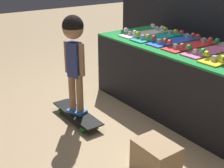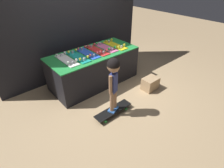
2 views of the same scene
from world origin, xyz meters
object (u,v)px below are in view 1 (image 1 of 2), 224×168
object	(u,v)px
skateboard_red_on_rack	(190,45)
skateboard_pink_on_rack	(210,50)
skateboard_on_floor	(77,114)
skateboard_teal_on_rack	(157,37)
skateboard_white_on_rack	(144,33)
storage_box	(156,158)
skateboard_blue_on_rack	(174,41)
child	(74,47)

from	to	relation	value
skateboard_red_on_rack	skateboard_pink_on_rack	size ratio (longest dim) A/B	1.00
skateboard_pink_on_rack	skateboard_on_floor	xyz separation A→B (m)	(-0.77, -1.15, -0.70)
skateboard_teal_on_rack	skateboard_on_floor	world-z (taller)	skateboard_teal_on_rack
skateboard_white_on_rack	skateboard_teal_on_rack	world-z (taller)	same
storage_box	skateboard_white_on_rack	bearing A→B (deg)	142.57
skateboard_white_on_rack	storage_box	world-z (taller)	skateboard_white_on_rack
skateboard_blue_on_rack	skateboard_red_on_rack	xyz separation A→B (m)	(0.25, -0.01, 0.00)
skateboard_teal_on_rack	storage_box	world-z (taller)	skateboard_teal_on_rack
child	skateboard_blue_on_rack	bearing A→B (deg)	57.11
skateboard_teal_on_rack	skateboard_red_on_rack	bearing A→B (deg)	1.72
skateboard_white_on_rack	child	distance (m)	1.16
skateboard_pink_on_rack	skateboard_on_floor	size ratio (longest dim) A/B	0.88
skateboard_red_on_rack	child	size ratio (longest dim) A/B	0.65
skateboard_blue_on_rack	storage_box	size ratio (longest dim) A/B	1.92
skateboard_white_on_rack	skateboard_red_on_rack	world-z (taller)	same
skateboard_teal_on_rack	skateboard_blue_on_rack	size ratio (longest dim) A/B	1.00
skateboard_teal_on_rack	skateboard_blue_on_rack	bearing A→B (deg)	5.19
skateboard_teal_on_rack	child	xyz separation A→B (m)	(-0.02, -1.12, 0.05)
skateboard_red_on_rack	child	distance (m)	1.25
skateboard_on_floor	storage_box	size ratio (longest dim) A/B	2.17
skateboard_white_on_rack	skateboard_on_floor	world-z (taller)	skateboard_white_on_rack
skateboard_pink_on_rack	child	bearing A→B (deg)	-123.78
skateboard_teal_on_rack	skateboard_pink_on_rack	size ratio (longest dim) A/B	1.00
skateboard_white_on_rack	skateboard_red_on_rack	xyz separation A→B (m)	(0.75, -0.00, 0.00)
skateboard_white_on_rack	skateboard_teal_on_rack	distance (m)	0.25
skateboard_on_floor	child	bearing A→B (deg)	180.00
skateboard_teal_on_rack	skateboard_on_floor	size ratio (longest dim) A/B	0.88
skateboard_on_floor	skateboard_teal_on_rack	bearing A→B (deg)	89.20
skateboard_white_on_rack	skateboard_teal_on_rack	xyz separation A→B (m)	(0.25, -0.02, 0.00)
skateboard_teal_on_rack	skateboard_blue_on_rack	xyz separation A→B (m)	(0.25, 0.02, 0.00)
skateboard_white_on_rack	storage_box	distance (m)	1.87
skateboard_blue_on_rack	skateboard_on_floor	distance (m)	1.36
skateboard_white_on_rack	skateboard_teal_on_rack	bearing A→B (deg)	-4.51
skateboard_red_on_rack	skateboard_on_floor	xyz separation A→B (m)	(-0.52, -1.13, -0.70)
skateboard_white_on_rack	skateboard_red_on_rack	distance (m)	0.75
skateboard_teal_on_rack	skateboard_blue_on_rack	distance (m)	0.25
skateboard_white_on_rack	skateboard_pink_on_rack	distance (m)	1.00
skateboard_teal_on_rack	skateboard_on_floor	xyz separation A→B (m)	(-0.02, -1.12, -0.70)
skateboard_white_on_rack	storage_box	size ratio (longest dim) A/B	1.92
skateboard_teal_on_rack	storage_box	bearing A→B (deg)	-42.47
skateboard_blue_on_rack	skateboard_on_floor	size ratio (longest dim) A/B	0.88
skateboard_blue_on_rack	skateboard_pink_on_rack	size ratio (longest dim) A/B	1.00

